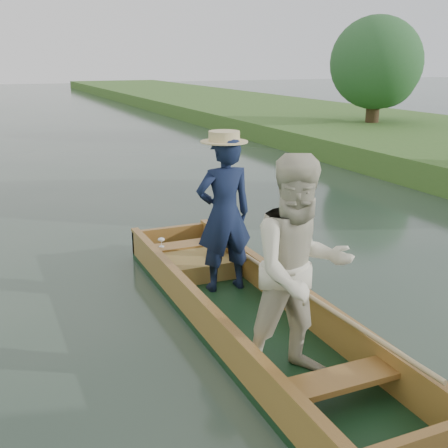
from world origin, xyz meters
name	(u,v)px	position (x,y,z in m)	size (l,w,h in m)	color
ground	(247,327)	(0.00, 0.00, 0.00)	(120.00, 120.00, 0.00)	#283D30
trees_far	(174,67)	(1.48, 6.51, 2.50)	(22.59, 14.67, 4.52)	#47331E
punt	(257,270)	(-0.01, -0.22, 0.71)	(1.12, 5.00, 1.98)	black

